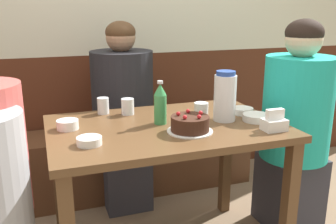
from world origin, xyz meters
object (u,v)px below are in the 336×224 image
Objects in this scene: glass_tumbler_short at (201,109)px; bowl_side_dish at (89,141)px; bench_seat at (129,160)px; person_teal_shirt at (123,117)px; napkin_holder at (274,123)px; glass_water_tall at (103,106)px; water_pitcher at (225,97)px; soju_bottle at (160,104)px; person_dark_striped at (295,126)px; glass_shot_small at (128,106)px; bowl_sauce_shallow at (68,125)px; bowl_rice_small at (256,118)px; birthday_cake at (190,124)px; bowl_soup_white at (242,111)px.

bowl_side_dish is at bearing -158.70° from glass_tumbler_short.
person_teal_shirt is at bearing -112.06° from bench_seat.
napkin_holder is 0.91m from glass_water_tall.
napkin_holder is at bearing -57.32° from water_pitcher.
soju_bottle is 0.89m from person_dark_striped.
glass_shot_small is (-0.59, 0.50, 0.01)m from napkin_holder.
bench_seat is 1.21m from person_dark_striped.
person_teal_shirt reaches higher than bowl_side_dish.
glass_tumbler_short is at bearing -24.18° from glass_water_tall.
bench_seat is 17.45× the size of bowl_sauce_shallow.
glass_shot_small reaches higher than bench_seat.
water_pitcher reaches higher than bowl_rice_small.
birthday_cake is 0.40m from napkin_holder.
soju_bottle reaches higher than bowl_sauce_shallow.
bowl_soup_white is at bearing 26.48° from water_pitcher.
bowl_rice_small is 0.11× the size of person_teal_shirt.
water_pitcher is at bearing -55.05° from glass_tumbler_short.
person_dark_striped is (0.91, -0.58, 0.02)m from person_teal_shirt.
soju_bottle reaches higher than napkin_holder.
soju_bottle reaches higher than glass_shot_small.
bowl_sauce_shallow is at bearing 179.70° from glass_tumbler_short.
glass_tumbler_short is 0.88× the size of glass_shot_small.
water_pitcher is (0.31, -0.86, 0.65)m from bench_seat.
person_dark_striped is (0.37, 0.15, -0.13)m from bowl_rice_small.
napkin_holder reaches higher than bowl_sauce_shallow.
soju_bottle is at bearing -62.72° from glass_shot_small.
birthday_cake reaches higher than bowl_soup_white.
glass_water_tall is 1.16× the size of glass_tumbler_short.
bowl_side_dish is (-0.86, -0.07, -0.00)m from bowl_rice_small.
bench_seat is 23.67× the size of glass_tumbler_short.
glass_water_tall reaches higher than bowl_soup_white.
person_dark_striped is at bearing 22.18° from bowl_rice_small.
bowl_soup_white is at bearing 2.68° from soju_bottle.
person_teal_shirt is (-0.53, 0.90, -0.17)m from napkin_holder.
bowl_rice_small is 0.29m from glass_tumbler_short.
water_pitcher is at bearing 10.57° from bowl_side_dish.
glass_water_tall is (-0.26, -0.52, 0.56)m from bench_seat.
bowl_sauce_shallow is at bearing -35.50° from person_teal_shirt.
glass_shot_small is (-0.60, 0.20, 0.03)m from bowl_soup_white.
glass_water_tall reaches higher than bowl_side_dish.
bowl_rice_small is at bearing -28.87° from glass_water_tall.
bench_seat is 1.03m from bowl_sauce_shallow.
bench_seat is at bearing 120.72° from bowl_soup_white.
person_teal_shirt reaches higher than glass_water_tall.
bowl_rice_small is 0.92m from person_teal_shirt.
birthday_cake is 0.44m from glass_shot_small.
person_teal_shirt is (-0.08, -0.19, 0.39)m from bench_seat.
bowl_side_dish is 0.49m from glass_water_tall.
person_teal_shirt is (0.18, 0.33, -0.18)m from glass_water_tall.
bowl_side_dish is at bearing -153.89° from soju_bottle.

